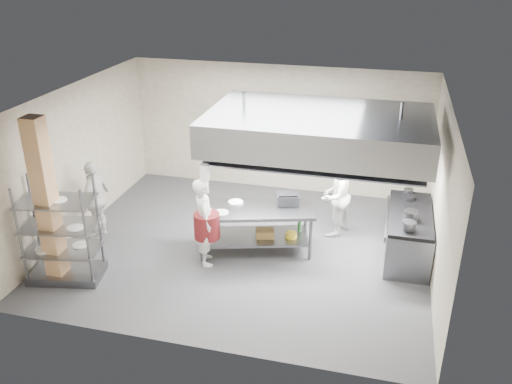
% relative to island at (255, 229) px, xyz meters
% --- Properties ---
extents(floor, '(7.00, 7.00, 0.00)m').
position_rel_island_xyz_m(floor, '(-0.23, 0.06, -0.46)').
color(floor, '#2A2A2C').
rests_on(floor, ground).
extents(ceiling, '(7.00, 7.00, 0.00)m').
position_rel_island_xyz_m(ceiling, '(-0.23, 0.06, 2.54)').
color(ceiling, silver).
rests_on(ceiling, wall_back).
extents(wall_back, '(7.00, 0.00, 7.00)m').
position_rel_island_xyz_m(wall_back, '(-0.23, 3.06, 1.04)').
color(wall_back, gray).
rests_on(wall_back, ground).
extents(wall_left, '(0.00, 6.00, 6.00)m').
position_rel_island_xyz_m(wall_left, '(-3.73, 0.06, 1.04)').
color(wall_left, gray).
rests_on(wall_left, ground).
extents(wall_right, '(0.00, 6.00, 6.00)m').
position_rel_island_xyz_m(wall_right, '(3.27, 0.06, 1.04)').
color(wall_right, gray).
rests_on(wall_right, ground).
extents(column, '(0.30, 0.30, 3.00)m').
position_rel_island_xyz_m(column, '(-3.13, -1.84, 1.04)').
color(column, '#E4AC74').
rests_on(column, floor).
extents(exhaust_hood, '(4.00, 2.50, 0.60)m').
position_rel_island_xyz_m(exhaust_hood, '(1.07, 0.46, 1.94)').
color(exhaust_hood, slate).
rests_on(exhaust_hood, ceiling).
extents(hood_strip_a, '(1.60, 0.12, 0.04)m').
position_rel_island_xyz_m(hood_strip_a, '(0.17, 0.46, 1.62)').
color(hood_strip_a, white).
rests_on(hood_strip_a, exhaust_hood).
extents(hood_strip_b, '(1.60, 0.12, 0.04)m').
position_rel_island_xyz_m(hood_strip_b, '(1.97, 0.46, 1.62)').
color(hood_strip_b, white).
rests_on(hood_strip_b, exhaust_hood).
extents(wall_shelf, '(1.50, 0.28, 0.04)m').
position_rel_island_xyz_m(wall_shelf, '(1.57, 2.90, 1.04)').
color(wall_shelf, slate).
rests_on(wall_shelf, wall_back).
extents(island, '(2.37, 1.50, 0.91)m').
position_rel_island_xyz_m(island, '(0.00, 0.00, 0.00)').
color(island, slate).
rests_on(island, floor).
extents(island_worktop, '(2.37, 1.50, 0.06)m').
position_rel_island_xyz_m(island_worktop, '(0.00, 0.00, 0.42)').
color(island_worktop, slate).
rests_on(island_worktop, island).
extents(island_undershelf, '(2.17, 1.36, 0.04)m').
position_rel_island_xyz_m(island_undershelf, '(0.00, 0.00, -0.16)').
color(island_undershelf, slate).
rests_on(island_undershelf, island).
extents(pass_rack, '(1.36, 0.96, 1.87)m').
position_rel_island_xyz_m(pass_rack, '(-3.03, -1.74, 0.48)').
color(pass_rack, slate).
rests_on(pass_rack, floor).
extents(cooking_range, '(0.80, 2.00, 0.84)m').
position_rel_island_xyz_m(cooking_range, '(2.85, 0.56, -0.04)').
color(cooking_range, gray).
rests_on(cooking_range, floor).
extents(range_top, '(0.78, 1.96, 0.06)m').
position_rel_island_xyz_m(range_top, '(2.85, 0.56, 0.41)').
color(range_top, black).
rests_on(range_top, cooking_range).
extents(chef_head, '(0.62, 0.73, 1.70)m').
position_rel_island_xyz_m(chef_head, '(-0.78, -0.65, 0.39)').
color(chef_head, white).
rests_on(chef_head, floor).
extents(chef_line, '(0.93, 1.02, 1.70)m').
position_rel_island_xyz_m(chef_line, '(1.37, 1.07, 0.40)').
color(chef_line, white).
rests_on(chef_line, floor).
extents(chef_plating, '(0.44, 0.97, 1.62)m').
position_rel_island_xyz_m(chef_plating, '(-3.23, -0.22, 0.36)').
color(chef_plating, silver).
rests_on(chef_plating, floor).
extents(griddle, '(0.48, 0.42, 0.20)m').
position_rel_island_xyz_m(griddle, '(0.55, 0.35, 0.56)').
color(griddle, slate).
rests_on(griddle, island_worktop).
extents(wicker_basket, '(0.40, 0.33, 0.15)m').
position_rel_island_xyz_m(wicker_basket, '(0.19, 0.00, -0.06)').
color(wicker_basket, brown).
rests_on(wicker_basket, island_undershelf).
extents(stockpot, '(0.26, 0.26, 0.18)m').
position_rel_island_xyz_m(stockpot, '(2.83, 0.25, 0.54)').
color(stockpot, gray).
rests_on(stockpot, range_top).
extents(plate_stack, '(0.28, 0.28, 0.05)m').
position_rel_island_xyz_m(plate_stack, '(-3.03, -1.74, 0.14)').
color(plate_stack, white).
rests_on(plate_stack, pass_rack).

